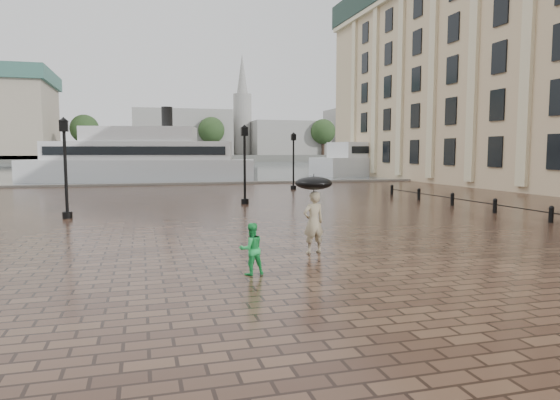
# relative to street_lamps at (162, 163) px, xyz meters

# --- Properties ---
(ground) EXTENTS (300.00, 300.00, 0.00)m
(ground) POSITION_rel_street_lamps_xyz_m (1.50, -17.50, -2.33)
(ground) COLOR #352118
(ground) RESTS_ON ground
(harbour_water) EXTENTS (240.00, 240.00, 0.00)m
(harbour_water) POSITION_rel_street_lamps_xyz_m (1.50, 74.50, -2.33)
(harbour_water) COLOR #4D585E
(harbour_water) RESTS_ON ground
(quay_edge) EXTENTS (80.00, 0.60, 0.30)m
(quay_edge) POSITION_rel_street_lamps_xyz_m (1.50, 14.50, -2.33)
(quay_edge) COLOR slate
(quay_edge) RESTS_ON ground
(far_shore) EXTENTS (300.00, 60.00, 2.00)m
(far_shore) POSITION_rel_street_lamps_xyz_m (1.50, 142.50, -1.33)
(far_shore) COLOR #4C4C47
(far_shore) RESTS_ON ground
(distant_skyline) EXTENTS (102.50, 22.00, 33.00)m
(distant_skyline) POSITION_rel_street_lamps_xyz_m (49.64, 132.50, 7.13)
(distant_skyline) COLOR gray
(distant_skyline) RESTS_ON ground
(far_trees) EXTENTS (188.00, 8.00, 13.50)m
(far_trees) POSITION_rel_street_lamps_xyz_m (1.50, 120.50, 7.09)
(far_trees) COLOR #2D2119
(far_trees) RESTS_ON ground
(bollard_row) EXTENTS (0.22, 21.22, 0.73)m
(bollard_row) POSITION_rel_street_lamps_xyz_m (15.50, -11.00, -1.93)
(bollard_row) COLOR black
(bollard_row) RESTS_ON ground
(street_lamps) EXTENTS (21.44, 14.44, 4.40)m
(street_lamps) POSITION_rel_street_lamps_xyz_m (0.00, 0.00, 0.00)
(street_lamps) COLOR black
(street_lamps) RESTS_ON ground
(adult_pedestrian) EXTENTS (0.74, 0.55, 1.84)m
(adult_pedestrian) POSITION_rel_street_lamps_xyz_m (3.66, -17.79, -1.40)
(adult_pedestrian) COLOR tan
(adult_pedestrian) RESTS_ON ground
(child_pedestrian) EXTENTS (0.69, 0.58, 1.28)m
(child_pedestrian) POSITION_rel_street_lamps_xyz_m (1.32, -19.88, -1.69)
(child_pedestrian) COLOR green
(child_pedestrian) RESTS_ON ground
(ferry_near) EXTENTS (23.50, 10.21, 7.50)m
(ferry_near) POSITION_rel_street_lamps_xyz_m (-1.26, 20.85, -0.07)
(ferry_near) COLOR silver
(ferry_near) RESTS_ON ground
(ferry_far) EXTENTS (24.44, 9.99, 7.81)m
(ferry_far) POSITION_rel_street_lamps_xyz_m (31.52, 27.82, 0.02)
(ferry_far) COLOR silver
(ferry_far) RESTS_ON ground
(umbrella) EXTENTS (1.10, 1.10, 1.18)m
(umbrella) POSITION_rel_street_lamps_xyz_m (3.66, -17.79, -0.24)
(umbrella) COLOR black
(umbrella) RESTS_ON ground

